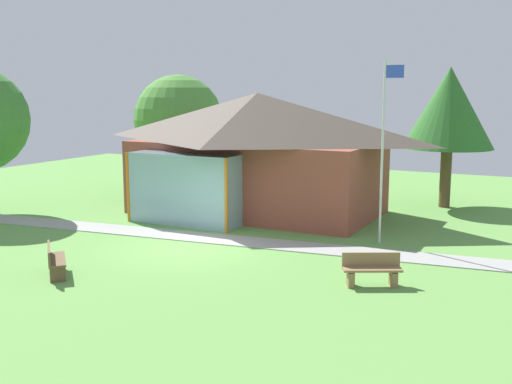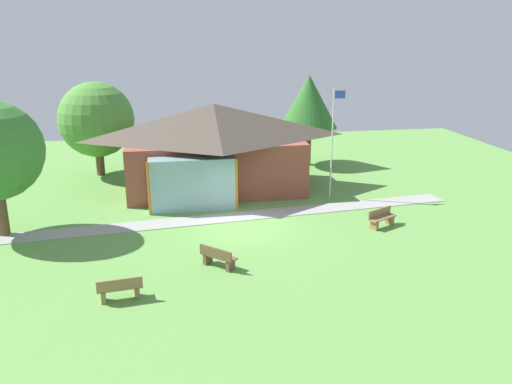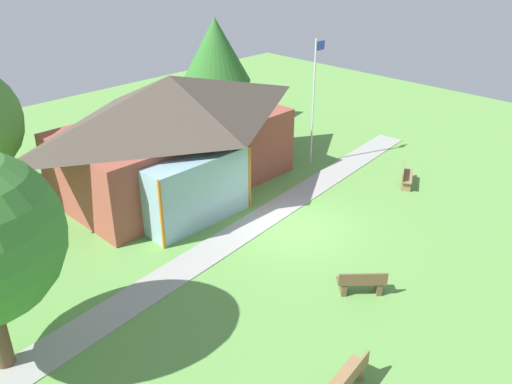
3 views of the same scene
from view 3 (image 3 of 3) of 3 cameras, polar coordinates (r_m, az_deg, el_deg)
ground_plane at (r=20.53m, az=3.89°, el=-3.78°), size 44.00×44.00×0.00m
pavilion at (r=22.96m, az=-8.65°, el=6.35°), size 10.56×7.00×4.87m
footpath at (r=21.28m, az=1.20°, el=-2.50°), size 22.14×3.62×0.03m
flagpole at (r=24.98m, az=6.15°, el=9.87°), size 0.64×0.08×5.90m
bench_front_center at (r=17.16m, az=11.11°, el=-9.44°), size 1.38×1.36×0.84m
bench_mid_right at (r=24.48m, az=15.59°, el=1.54°), size 1.53×1.08×0.84m
bench_front_left at (r=14.06m, az=9.73°, el=-18.88°), size 1.54×0.63×0.84m
tree_behind_pavilion_right at (r=30.24m, az=-4.31°, el=14.75°), size 3.79×3.79×5.95m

